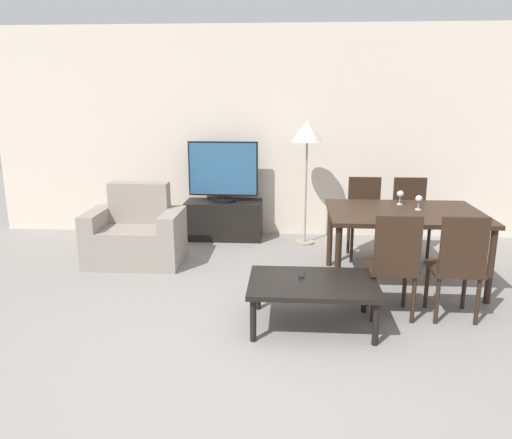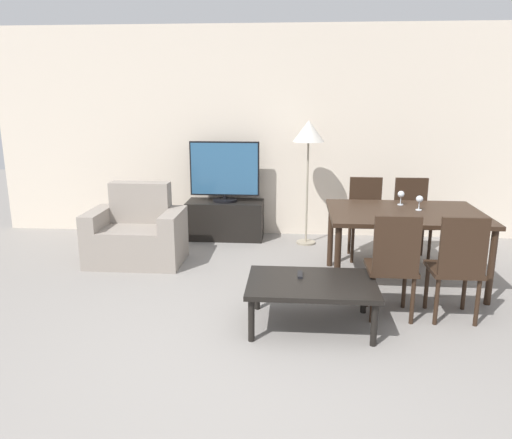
{
  "view_description": "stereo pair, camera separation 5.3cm",
  "coord_description": "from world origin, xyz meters",
  "px_view_note": "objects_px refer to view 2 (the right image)",
  "views": [
    {
      "loc": [
        0.28,
        -2.93,
        1.85
      ],
      "look_at": [
        -0.04,
        1.81,
        0.65
      ],
      "focal_mm": 35.0,
      "sensor_mm": 36.0,
      "label": 1
    },
    {
      "loc": [
        0.33,
        -2.92,
        1.85
      ],
      "look_at": [
        -0.04,
        1.81,
        0.65
      ],
      "focal_mm": 35.0,
      "sensor_mm": 36.0,
      "label": 2
    }
  ],
  "objects_px": {
    "dining_chair_near_right": "(457,264)",
    "floor_lamp": "(309,136)",
    "dining_chair_near": "(393,262)",
    "dining_chair_far_left": "(366,214)",
    "armchair": "(137,235)",
    "tv": "(225,172)",
    "dining_chair_far": "(411,215)",
    "dining_table": "(405,218)",
    "wine_glass_center": "(419,200)",
    "remote_primary": "(300,275)",
    "tv_stand": "(225,220)",
    "coffee_table": "(312,286)",
    "wine_glass_left": "(401,195)"
  },
  "relations": [
    {
      "from": "tv",
      "to": "wine_glass_left",
      "type": "xyz_separation_m",
      "value": [
        1.98,
        -1.18,
        -0.04
      ]
    },
    {
      "from": "coffee_table",
      "to": "wine_glass_center",
      "type": "xyz_separation_m",
      "value": [
        1.06,
        1.09,
        0.5
      ]
    },
    {
      "from": "dining_chair_far",
      "to": "coffee_table",
      "type": "bearing_deg",
      "value": -122.37
    },
    {
      "from": "coffee_table",
      "to": "dining_chair_far_left",
      "type": "xyz_separation_m",
      "value": [
        0.67,
        1.87,
        0.16
      ]
    },
    {
      "from": "dining_chair_near_right",
      "to": "floor_lamp",
      "type": "height_order",
      "value": "floor_lamp"
    },
    {
      "from": "dining_chair_near",
      "to": "wine_glass_left",
      "type": "relative_size",
      "value": 6.28
    },
    {
      "from": "tv_stand",
      "to": "dining_table",
      "type": "relative_size",
      "value": 0.67
    },
    {
      "from": "floor_lamp",
      "to": "wine_glass_center",
      "type": "relative_size",
      "value": 10.56
    },
    {
      "from": "tv",
      "to": "dining_chair_near",
      "type": "xyz_separation_m",
      "value": [
        1.72,
        -2.31,
        -0.38
      ]
    },
    {
      "from": "armchair",
      "to": "tv",
      "type": "xyz_separation_m",
      "value": [
        0.86,
        1.02,
        0.57
      ]
    },
    {
      "from": "wine_glass_left",
      "to": "armchair",
      "type": "bearing_deg",
      "value": 176.86
    },
    {
      "from": "wine_glass_center",
      "to": "dining_chair_near_right",
      "type": "bearing_deg",
      "value": -82.42
    },
    {
      "from": "dining_table",
      "to": "wine_glass_center",
      "type": "bearing_deg",
      "value": 23.16
    },
    {
      "from": "tv",
      "to": "wine_glass_center",
      "type": "relative_size",
      "value": 6.09
    },
    {
      "from": "armchair",
      "to": "dining_chair_near",
      "type": "relative_size",
      "value": 1.13
    },
    {
      "from": "dining_chair_far",
      "to": "remote_primary",
      "type": "distance_m",
      "value": 2.16
    },
    {
      "from": "coffee_table",
      "to": "dining_table",
      "type": "distance_m",
      "value": 1.42
    },
    {
      "from": "dining_table",
      "to": "tv",
      "type": "bearing_deg",
      "value": 143.4
    },
    {
      "from": "armchair",
      "to": "dining_chair_far_left",
      "type": "height_order",
      "value": "dining_chair_far_left"
    },
    {
      "from": "dining_chair_near",
      "to": "dining_chair_far_left",
      "type": "height_order",
      "value": "same"
    },
    {
      "from": "coffee_table",
      "to": "wine_glass_left",
      "type": "relative_size",
      "value": 7.09
    },
    {
      "from": "dining_table",
      "to": "dining_chair_far",
      "type": "height_order",
      "value": "dining_chair_far"
    },
    {
      "from": "remote_primary",
      "to": "coffee_table",
      "type": "bearing_deg",
      "value": -53.27
    },
    {
      "from": "dining_chair_near",
      "to": "remote_primary",
      "type": "xyz_separation_m",
      "value": [
        -0.76,
        -0.06,
        -0.11
      ]
    },
    {
      "from": "wine_glass_center",
      "to": "armchair",
      "type": "bearing_deg",
      "value": 172.54
    },
    {
      "from": "dining_chair_far",
      "to": "dining_chair_near",
      "type": "bearing_deg",
      "value": -107.06
    },
    {
      "from": "armchair",
      "to": "tv",
      "type": "relative_size",
      "value": 1.16
    },
    {
      "from": "armchair",
      "to": "wine_glass_center",
      "type": "relative_size",
      "value": 7.1
    },
    {
      "from": "armchair",
      "to": "coffee_table",
      "type": "height_order",
      "value": "armchair"
    },
    {
      "from": "dining_chair_near",
      "to": "dining_chair_far_left",
      "type": "distance_m",
      "value": 1.68
    },
    {
      "from": "dining_chair_near_right",
      "to": "floor_lamp",
      "type": "bearing_deg",
      "value": 118.81
    },
    {
      "from": "coffee_table",
      "to": "remote_primary",
      "type": "relative_size",
      "value": 6.9
    },
    {
      "from": "wine_glass_center",
      "to": "floor_lamp",
      "type": "bearing_deg",
      "value": 130.39
    },
    {
      "from": "armchair",
      "to": "dining_chair_near",
      "type": "distance_m",
      "value": 2.89
    },
    {
      "from": "tv_stand",
      "to": "dining_chair_near",
      "type": "xyz_separation_m",
      "value": [
        1.72,
        -2.31,
        0.26
      ]
    },
    {
      "from": "dining_chair_near",
      "to": "tv",
      "type": "bearing_deg",
      "value": 126.65
    },
    {
      "from": "dining_table",
      "to": "remote_primary",
      "type": "distance_m",
      "value": 1.39
    },
    {
      "from": "floor_lamp",
      "to": "wine_glass_left",
      "type": "distance_m",
      "value": 1.47
    },
    {
      "from": "dining_chair_near_right",
      "to": "remote_primary",
      "type": "bearing_deg",
      "value": -177.27
    },
    {
      "from": "dining_table",
      "to": "wine_glass_center",
      "type": "height_order",
      "value": "wine_glass_center"
    },
    {
      "from": "dining_table",
      "to": "dining_chair_far",
      "type": "relative_size",
      "value": 1.61
    },
    {
      "from": "dining_table",
      "to": "dining_chair_far",
      "type": "xyz_separation_m",
      "value": [
        0.26,
        0.84,
        -0.16
      ]
    },
    {
      "from": "coffee_table",
      "to": "dining_table",
      "type": "relative_size",
      "value": 0.7
    },
    {
      "from": "coffee_table",
      "to": "dining_chair_near_right",
      "type": "height_order",
      "value": "dining_chair_near_right"
    },
    {
      "from": "dining_chair_far_left",
      "to": "floor_lamp",
      "type": "relative_size",
      "value": 0.6
    },
    {
      "from": "coffee_table",
      "to": "tv",
      "type": "bearing_deg",
      "value": 112.81
    },
    {
      "from": "dining_chair_near_right",
      "to": "wine_glass_left",
      "type": "distance_m",
      "value": 1.21
    },
    {
      "from": "dining_chair_far",
      "to": "dining_chair_far_left",
      "type": "xyz_separation_m",
      "value": [
        -0.52,
        0.0,
        0.0
      ]
    },
    {
      "from": "wine_glass_left",
      "to": "dining_table",
      "type": "bearing_deg",
      "value": -91.6
    },
    {
      "from": "armchair",
      "to": "remote_primary",
      "type": "height_order",
      "value": "armchair"
    }
  ]
}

